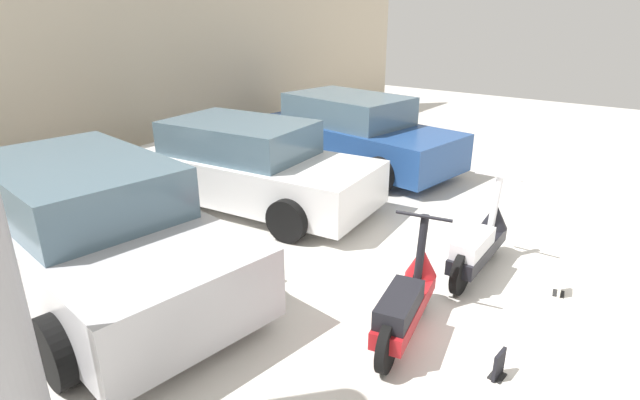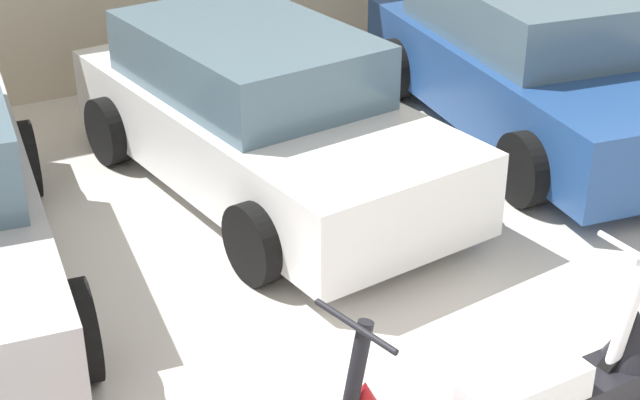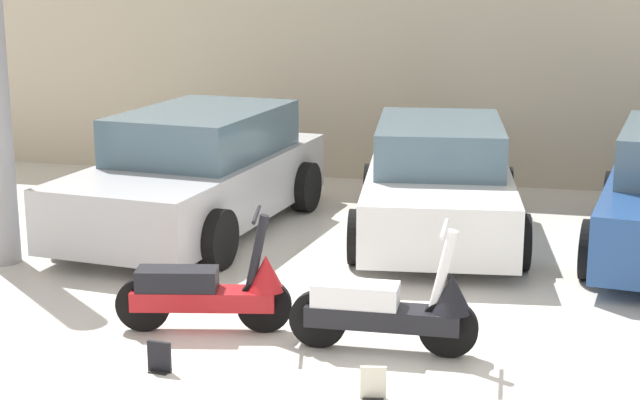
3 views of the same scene
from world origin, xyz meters
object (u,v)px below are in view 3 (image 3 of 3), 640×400
(scooter_front_right, at_px, (391,308))
(car_rear_center, at_px, (439,182))
(placard_near_left_scooter, at_px, (159,359))
(car_rear_left, at_px, (198,173))
(scooter_front_left, at_px, (211,290))
(placard_near_right_scooter, at_px, (373,384))

(scooter_front_right, xyz_separation_m, car_rear_center, (-0.05, 3.82, 0.25))
(placard_near_left_scooter, bearing_deg, car_rear_left, 106.02)
(scooter_front_right, distance_m, car_rear_left, 4.54)
(scooter_front_left, distance_m, car_rear_left, 3.57)
(placard_near_left_scooter, bearing_deg, placard_near_right_scooter, -3.08)
(car_rear_center, xyz_separation_m, placard_near_right_scooter, (0.07, -4.76, -0.54))
(car_rear_left, distance_m, car_rear_center, 2.96)
(placard_near_left_scooter, bearing_deg, scooter_front_left, 83.45)
(car_rear_center, bearing_deg, car_rear_left, -88.98)
(placard_near_right_scooter, bearing_deg, car_rear_left, 124.56)
(scooter_front_left, relative_size, placard_near_left_scooter, 6.02)
(scooter_front_left, bearing_deg, car_rear_center, 54.71)
(scooter_front_right, xyz_separation_m, car_rear_left, (-2.98, 3.41, 0.30))
(placard_near_left_scooter, bearing_deg, scooter_front_right, 25.61)
(car_rear_center, distance_m, placard_near_left_scooter, 4.99)
(car_rear_center, bearing_deg, placard_near_left_scooter, -26.97)
(scooter_front_left, distance_m, scooter_front_right, 1.65)
(scooter_front_right, relative_size, placard_near_right_scooter, 6.22)
(car_rear_left, height_order, car_rear_center, car_rear_left)
(scooter_front_left, xyz_separation_m, placard_near_right_scooter, (1.67, -1.05, -0.28))
(car_rear_center, height_order, placard_near_right_scooter, car_rear_center)
(scooter_front_right, bearing_deg, car_rear_left, 129.13)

